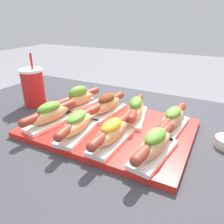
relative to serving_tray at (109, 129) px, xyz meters
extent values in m
cube|color=#333338|center=(-0.03, 0.00, -0.36)|extent=(1.29, 0.85, 0.70)
cube|color=red|center=(0.00, 0.00, 0.00)|extent=(0.49, 0.35, 0.02)
cube|color=white|center=(-0.17, -0.07, 0.02)|extent=(0.09, 0.18, 0.01)
ellipsoid|color=tan|center=(-0.17, -0.07, 0.04)|extent=(0.07, 0.16, 0.04)
cylinder|color=maroon|center=(-0.17, -0.07, 0.05)|extent=(0.05, 0.19, 0.03)
sphere|color=maroon|center=(-0.18, -0.17, 0.05)|extent=(0.03, 0.03, 0.03)
sphere|color=maroon|center=(-0.16, 0.02, 0.05)|extent=(0.03, 0.03, 0.03)
ellipsoid|color=#5B992D|center=(-0.17, -0.07, 0.07)|extent=(0.05, 0.09, 0.03)
cube|color=white|center=(-0.06, -0.09, 0.02)|extent=(0.08, 0.18, 0.01)
ellipsoid|color=tan|center=(-0.06, -0.09, 0.04)|extent=(0.07, 0.16, 0.04)
cylinder|color=maroon|center=(-0.06, -0.09, 0.05)|extent=(0.05, 0.19, 0.03)
sphere|color=maroon|center=(-0.05, -0.18, 0.05)|extent=(0.03, 0.03, 0.03)
sphere|color=maroon|center=(-0.07, 0.01, 0.05)|extent=(0.03, 0.03, 0.03)
ellipsoid|color=#5B992D|center=(-0.06, -0.09, 0.06)|extent=(0.05, 0.09, 0.02)
cube|color=white|center=(0.05, -0.08, 0.02)|extent=(0.07, 0.17, 0.01)
ellipsoid|color=tan|center=(0.05, -0.08, 0.04)|extent=(0.05, 0.15, 0.04)
cylinder|color=maroon|center=(0.05, -0.08, 0.05)|extent=(0.03, 0.19, 0.03)
sphere|color=maroon|center=(0.05, -0.18, 0.05)|extent=(0.03, 0.03, 0.03)
sphere|color=maroon|center=(0.06, 0.01, 0.05)|extent=(0.03, 0.03, 0.03)
ellipsoid|color=gold|center=(0.05, -0.08, 0.06)|extent=(0.04, 0.08, 0.03)
cube|color=white|center=(0.17, -0.09, 0.02)|extent=(0.08, 0.18, 0.01)
ellipsoid|color=tan|center=(0.17, -0.09, 0.04)|extent=(0.07, 0.16, 0.04)
cylinder|color=maroon|center=(0.17, -0.09, 0.05)|extent=(0.05, 0.19, 0.03)
sphere|color=maroon|center=(0.16, -0.18, 0.05)|extent=(0.03, 0.03, 0.03)
sphere|color=maroon|center=(0.19, 0.01, 0.05)|extent=(0.03, 0.03, 0.03)
ellipsoid|color=#5B992D|center=(0.17, -0.09, 0.07)|extent=(0.05, 0.09, 0.03)
cube|color=white|center=(-0.17, 0.08, 0.02)|extent=(0.09, 0.18, 0.01)
ellipsoid|color=tan|center=(-0.17, 0.08, 0.04)|extent=(0.08, 0.16, 0.04)
cylinder|color=maroon|center=(-0.17, 0.08, 0.05)|extent=(0.06, 0.19, 0.03)
sphere|color=maroon|center=(-0.19, -0.01, 0.05)|extent=(0.03, 0.03, 0.03)
sphere|color=maroon|center=(-0.15, 0.17, 0.05)|extent=(0.03, 0.03, 0.03)
ellipsoid|color=#5B992D|center=(-0.17, 0.08, 0.07)|extent=(0.05, 0.09, 0.04)
cube|color=white|center=(-0.05, 0.08, 0.02)|extent=(0.07, 0.18, 0.01)
ellipsoid|color=tan|center=(-0.05, 0.08, 0.04)|extent=(0.06, 0.15, 0.04)
cylinder|color=maroon|center=(-0.05, 0.08, 0.05)|extent=(0.04, 0.19, 0.03)
sphere|color=maroon|center=(-0.06, -0.01, 0.05)|extent=(0.03, 0.03, 0.03)
sphere|color=maroon|center=(-0.04, 0.17, 0.05)|extent=(0.03, 0.03, 0.03)
ellipsoid|color=brown|center=(-0.05, 0.08, 0.07)|extent=(0.05, 0.09, 0.03)
cube|color=white|center=(0.05, 0.09, 0.02)|extent=(0.10, 0.18, 0.01)
ellipsoid|color=tan|center=(0.05, 0.09, 0.04)|extent=(0.08, 0.16, 0.04)
cylinder|color=maroon|center=(0.05, 0.09, 0.05)|extent=(0.07, 0.19, 0.03)
sphere|color=maroon|center=(0.07, 0.00, 0.05)|extent=(0.03, 0.03, 0.03)
sphere|color=maroon|center=(0.03, 0.18, 0.05)|extent=(0.03, 0.03, 0.03)
ellipsoid|color=#5B992D|center=(0.05, 0.09, 0.07)|extent=(0.06, 0.09, 0.03)
cube|color=white|center=(0.18, 0.07, 0.02)|extent=(0.07, 0.18, 0.01)
ellipsoid|color=tan|center=(0.18, 0.07, 0.04)|extent=(0.06, 0.15, 0.04)
cylinder|color=maroon|center=(0.18, 0.07, 0.05)|extent=(0.04, 0.19, 0.03)
sphere|color=maroon|center=(0.17, -0.02, 0.05)|extent=(0.03, 0.03, 0.03)
sphere|color=maroon|center=(0.19, 0.16, 0.05)|extent=(0.03, 0.03, 0.03)
ellipsoid|color=#5B992D|center=(0.18, 0.07, 0.06)|extent=(0.05, 0.09, 0.02)
cylinder|color=red|center=(-0.37, 0.06, 0.06)|extent=(0.08, 0.08, 0.14)
cylinder|color=white|center=(-0.37, 0.06, 0.13)|extent=(0.09, 0.09, 0.01)
cylinder|color=red|center=(-0.36, 0.06, 0.17)|extent=(0.01, 0.01, 0.06)
camera|label=1|loc=(0.29, -0.53, 0.33)|focal=35.00mm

